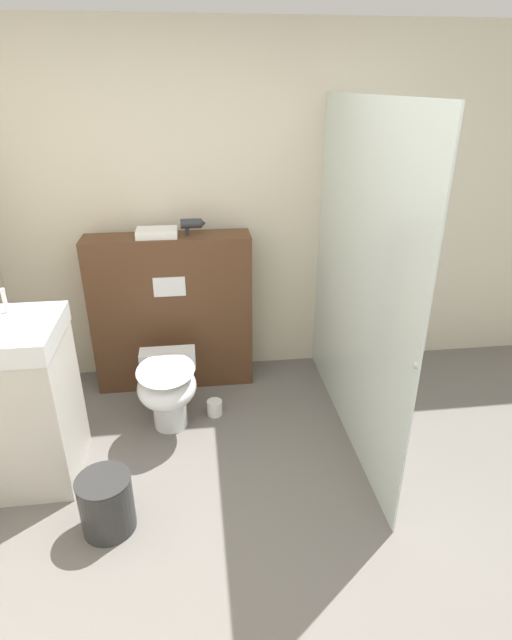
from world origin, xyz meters
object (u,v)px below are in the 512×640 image
toilet (168,387)px  hair_drier (192,224)px  waste_bin (107,503)px  sink_vanity (18,403)px

toilet → hair_drier: 1.12m
toilet → waste_bin: bearing=-110.1°
hair_drier → sink_vanity: bearing=-137.6°
hair_drier → toilet: bearing=-109.7°
sink_vanity → waste_bin: sink_vanity is taller
waste_bin → sink_vanity: bearing=136.8°
hair_drier → waste_bin: 1.85m
toilet → hair_drier: size_ratio=3.34×
sink_vanity → hair_drier: size_ratio=6.54×
waste_bin → toilet: bearing=69.9°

